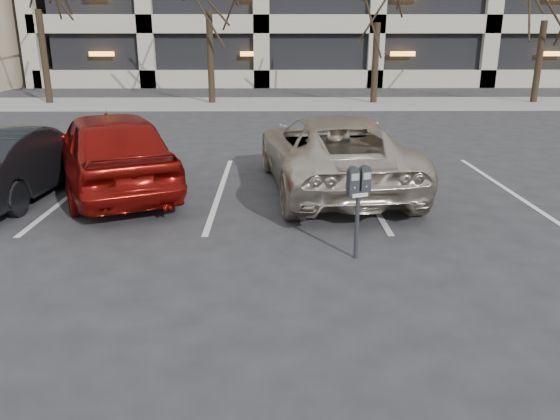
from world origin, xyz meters
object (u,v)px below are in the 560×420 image
object	(u,v)px
parking_meter	(358,190)
suv_silver	(332,152)
car_dark	(16,161)
car_red	(111,151)

from	to	relation	value
parking_meter	suv_silver	distance (m)	3.55
car_dark	car_red	bearing A→B (deg)	-166.99
car_red	car_dark	distance (m)	1.73
car_dark	parking_meter	bearing A→B (deg)	156.47
parking_meter	car_dark	xyz separation A→B (m)	(-5.88, 3.12, -0.29)
car_red	car_dark	world-z (taller)	car_red
parking_meter	car_dark	size ratio (longest dim) A/B	0.31
parking_meter	car_dark	distance (m)	6.66
parking_meter	car_dark	world-z (taller)	car_dark
suv_silver	car_red	xyz separation A→B (m)	(-4.21, -0.17, 0.08)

